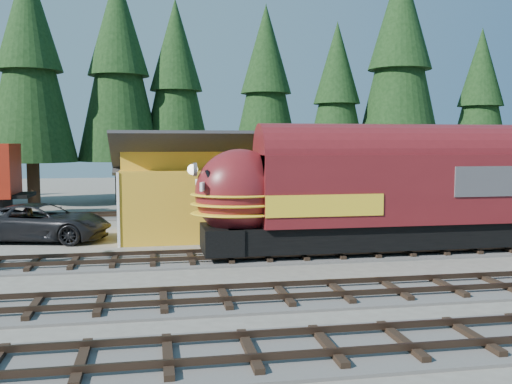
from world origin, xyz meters
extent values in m
plane|color=#6B665B|center=(0.00, 0.00, 0.00)|extent=(120.00, 120.00, 0.00)
cube|color=#4C4947|center=(10.00, 4.00, 0.04)|extent=(68.00, 3.20, 0.08)
cube|color=#38281E|center=(10.00, 3.28, 0.25)|extent=(68.00, 0.08, 0.16)
cube|color=#38281E|center=(10.00, 4.72, 0.25)|extent=(68.00, 0.08, 0.16)
cube|color=#4C4947|center=(-10.00, 18.00, 0.04)|extent=(32.00, 3.20, 0.08)
cube|color=#38281E|center=(-10.00, 17.28, 0.25)|extent=(32.00, 0.08, 0.16)
cube|color=#38281E|center=(-10.00, 18.72, 0.25)|extent=(32.00, 0.08, 0.16)
cube|color=gold|center=(0.00, 10.50, 1.70)|extent=(12.00, 6.00, 3.40)
cube|color=gold|center=(0.00, 10.50, 4.12)|extent=(11.88, 3.30, 1.44)
cube|color=white|center=(-6.04, 9.50, 2.20)|extent=(0.06, 2.40, 0.60)
cone|color=black|center=(-13.17, 25.93, 10.75)|extent=(6.56, 6.56, 14.94)
cone|color=black|center=(-6.92, 27.66, 10.72)|extent=(6.54, 6.54, 14.90)
cone|color=black|center=(-2.46, 28.32, 9.60)|extent=(5.86, 5.86, 13.34)
cone|color=black|center=(4.84, 27.81, 9.45)|extent=(5.77, 5.77, 13.14)
cone|color=black|center=(10.11, 25.37, 8.44)|extent=(5.15, 5.15, 11.73)
cone|color=black|center=(15.05, 24.61, 11.36)|extent=(6.93, 6.93, 15.79)
cone|color=black|center=(22.37, 24.88, 8.36)|extent=(5.10, 5.10, 11.61)
cube|color=black|center=(5.20, 4.00, 0.85)|extent=(13.60, 2.43, 1.05)
cube|color=maroon|center=(5.96, 4.00, 2.81)|extent=(12.41, 2.86, 2.86)
ellipsoid|color=maroon|center=(-1.01, 4.00, 2.72)|extent=(3.63, 2.81, 3.53)
cube|color=#38383A|center=(9.49, 4.00, 3.15)|extent=(3.82, 2.92, 1.24)
sphere|color=white|center=(-2.90, 4.00, 3.67)|extent=(0.42, 0.42, 0.42)
imported|color=black|center=(-9.74, 9.94, 0.91)|extent=(7.03, 4.38, 1.81)
camera|label=1|loc=(-4.47, -18.62, 4.74)|focal=40.00mm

